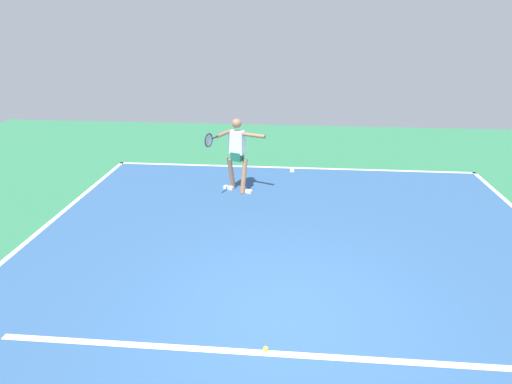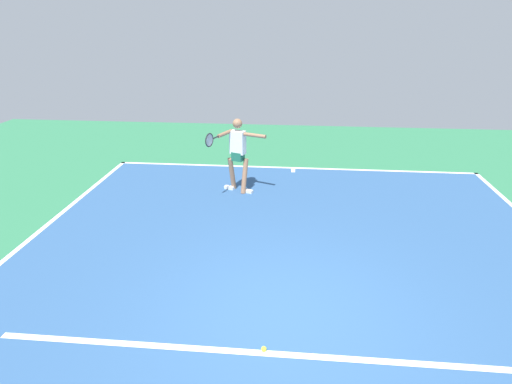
% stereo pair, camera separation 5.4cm
% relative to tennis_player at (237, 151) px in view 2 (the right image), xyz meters
% --- Properties ---
extents(ground_plane, '(22.46, 22.46, 0.00)m').
position_rel_tennis_player_xyz_m(ground_plane, '(-1.26, 4.46, -0.98)').
color(ground_plane, '#2D754C').
extents(court_surface, '(9.58, 12.63, 0.00)m').
position_rel_tennis_player_xyz_m(court_surface, '(-1.26, 4.46, -0.98)').
color(court_surface, '#2D5484').
rests_on(court_surface, ground_plane).
extents(court_line_baseline_near, '(9.58, 0.10, 0.01)m').
position_rel_tennis_player_xyz_m(court_line_baseline_near, '(-1.26, -1.81, -0.98)').
color(court_line_baseline_near, white).
rests_on(court_line_baseline_near, ground_plane).
extents(court_line_service, '(7.18, 0.10, 0.01)m').
position_rel_tennis_player_xyz_m(court_line_service, '(-1.26, 5.15, -0.98)').
color(court_line_service, white).
rests_on(court_line_service, ground_plane).
extents(court_line_centre_mark, '(0.10, 0.30, 0.01)m').
position_rel_tennis_player_xyz_m(court_line_centre_mark, '(-1.26, -1.61, -0.98)').
color(court_line_centre_mark, white).
rests_on(court_line_centre_mark, ground_plane).
extents(tennis_player, '(1.21, 1.10, 1.71)m').
position_rel_tennis_player_xyz_m(tennis_player, '(0.00, 0.00, 0.00)').
color(tennis_player, '#9E7051').
rests_on(tennis_player, ground_plane).
extents(tennis_ball_far_corner, '(0.07, 0.07, 0.07)m').
position_rel_tennis_player_xyz_m(tennis_ball_far_corner, '(-1.01, 5.12, -0.95)').
color(tennis_ball_far_corner, '#CCE033').
rests_on(tennis_ball_far_corner, ground_plane).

